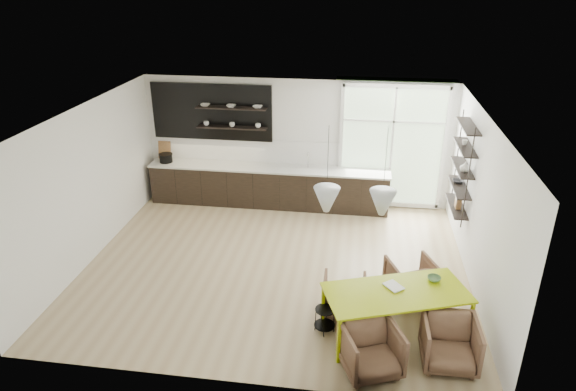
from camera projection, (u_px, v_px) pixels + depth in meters
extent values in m
cube|color=tan|center=(275.00, 266.00, 9.63)|extent=(7.00, 6.00, 0.01)
cube|color=white|center=(296.00, 142.00, 11.75)|extent=(7.00, 0.02, 2.90)
cube|color=white|center=(88.00, 184.00, 9.50)|extent=(0.02, 6.00, 2.90)
cube|color=white|center=(481.00, 207.00, 8.58)|extent=(0.02, 6.00, 2.90)
cube|color=white|center=(274.00, 115.00, 8.45)|extent=(7.00, 6.00, 0.01)
cube|color=#B2D1A5|center=(392.00, 147.00, 11.44)|extent=(2.20, 0.02, 2.70)
cube|color=silver|center=(392.00, 148.00, 11.41)|extent=(2.30, 0.08, 2.80)
cone|color=silver|center=(327.00, 199.00, 8.38)|extent=(0.44, 0.44, 0.42)
cone|color=silver|center=(382.00, 203.00, 8.26)|extent=(0.44, 0.44, 0.42)
cylinder|color=black|center=(328.00, 153.00, 8.05)|extent=(0.01, 0.01, 0.89)
cylinder|color=black|center=(386.00, 156.00, 7.93)|extent=(0.01, 0.01, 0.89)
cube|color=black|center=(269.00, 187.00, 11.93)|extent=(5.50, 0.65, 0.90)
cube|color=silver|center=(268.00, 168.00, 11.74)|extent=(5.54, 0.69, 0.04)
cube|color=white|center=(271.00, 152.00, 11.92)|extent=(5.50, 0.02, 0.55)
cube|color=black|center=(212.00, 112.00, 11.70)|extent=(2.80, 0.06, 1.30)
cube|color=black|center=(231.00, 108.00, 11.45)|extent=(1.60, 0.28, 0.03)
cube|color=black|center=(232.00, 127.00, 11.63)|extent=(1.60, 0.28, 0.03)
cube|color=olive|center=(165.00, 150.00, 12.19)|extent=(0.30, 0.10, 0.42)
cylinder|color=silver|center=(308.00, 160.00, 11.63)|extent=(0.02, 0.02, 0.40)
imported|color=white|center=(205.00, 105.00, 11.51)|extent=(0.22, 0.22, 0.05)
imported|color=white|center=(231.00, 106.00, 11.43)|extent=(0.22, 0.22, 0.05)
imported|color=white|center=(258.00, 107.00, 11.36)|extent=(0.22, 0.22, 0.05)
imported|color=white|center=(206.00, 124.00, 11.69)|extent=(0.12, 0.12, 0.10)
imported|color=white|center=(232.00, 125.00, 11.61)|extent=(0.12, 0.12, 0.10)
imported|color=white|center=(258.00, 126.00, 11.53)|extent=(0.12, 0.12, 0.10)
cylinder|color=black|center=(166.00, 158.00, 12.00)|extent=(0.30, 0.30, 0.18)
cube|color=black|center=(468.00, 179.00, 9.04)|extent=(0.02, 0.02, 1.90)
cube|color=black|center=(457.00, 157.00, 10.12)|extent=(0.02, 0.02, 1.90)
cube|color=black|center=(456.00, 206.00, 9.91)|extent=(0.26, 1.20, 0.02)
cube|color=black|center=(459.00, 187.00, 9.74)|extent=(0.26, 1.20, 0.02)
cube|color=black|center=(462.00, 167.00, 9.58)|extent=(0.26, 1.20, 0.02)
cube|color=black|center=(465.00, 147.00, 9.42)|extent=(0.26, 1.20, 0.03)
cube|color=black|center=(468.00, 126.00, 9.26)|extent=(0.26, 1.20, 0.03)
imported|color=white|center=(465.00, 167.00, 9.31)|extent=(0.18, 0.18, 0.19)
imported|color=#333338|center=(458.00, 181.00, 9.91)|extent=(0.22, 0.22, 0.05)
imported|color=white|center=(465.00, 142.00, 9.48)|extent=(0.10, 0.10, 0.09)
cube|color=olive|center=(458.00, 202.00, 9.76)|extent=(0.10, 0.18, 0.24)
cube|color=#A9C00A|center=(397.00, 293.00, 7.53)|extent=(2.29, 1.59, 0.03)
cube|color=#A9C00A|center=(339.00, 341.00, 7.12)|extent=(0.06, 0.06, 0.73)
cube|color=#A9C00A|center=(323.00, 305.00, 7.88)|extent=(0.06, 0.06, 0.73)
cube|color=#A9C00A|center=(470.00, 323.00, 7.49)|extent=(0.06, 0.06, 0.73)
cube|color=#A9C00A|center=(443.00, 290.00, 8.25)|extent=(0.06, 0.06, 0.73)
imported|color=brown|center=(344.00, 296.00, 8.20)|extent=(0.68, 0.70, 0.63)
imported|color=brown|center=(411.00, 279.00, 8.58)|extent=(0.96, 0.97, 0.69)
imported|color=brown|center=(371.00, 349.00, 7.00)|extent=(0.99, 1.00, 0.70)
imported|color=brown|center=(450.00, 343.00, 7.11)|extent=(0.76, 0.78, 0.70)
cylinder|color=black|center=(325.00, 310.00, 7.73)|extent=(0.30, 0.30, 0.02)
cylinder|color=black|center=(324.00, 325.00, 7.85)|extent=(0.32, 0.32, 0.01)
cylinder|color=black|center=(334.00, 322.00, 7.77)|extent=(0.01, 0.01, 0.40)
cylinder|color=black|center=(327.00, 315.00, 7.93)|extent=(0.01, 0.01, 0.40)
cylinder|color=black|center=(316.00, 319.00, 7.85)|extent=(0.01, 0.01, 0.40)
cylinder|color=black|center=(322.00, 326.00, 7.69)|extent=(0.01, 0.01, 0.40)
imported|color=white|center=(388.00, 288.00, 7.58)|extent=(0.34, 0.35, 0.03)
imported|color=#5D8654|center=(434.00, 279.00, 7.78)|extent=(0.28, 0.28, 0.06)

